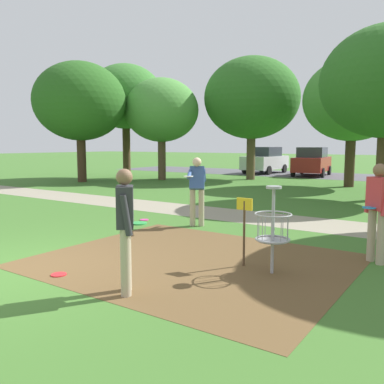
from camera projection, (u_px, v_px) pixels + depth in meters
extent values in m
plane|color=#3D6B28|center=(12.00, 271.00, 6.59)|extent=(160.00, 160.00, 0.00)
cube|color=brown|center=(193.00, 261.00, 7.14)|extent=(5.17, 4.36, 0.01)
cylinder|color=#9E9EA3|center=(273.00, 231.00, 6.37)|extent=(0.05, 0.05, 1.35)
cylinder|color=#9E9EA3|center=(274.00, 187.00, 6.29)|extent=(0.24, 0.24, 0.04)
torus|color=#9E9EA3|center=(273.00, 214.00, 6.34)|extent=(0.58, 0.58, 0.02)
torus|color=#9E9EA3|center=(273.00, 239.00, 6.39)|extent=(0.55, 0.55, 0.03)
cylinder|color=#9E9EA3|center=(273.00, 241.00, 6.39)|extent=(0.48, 0.48, 0.02)
cylinder|color=gray|center=(287.00, 229.00, 6.23)|extent=(0.01, 0.01, 0.40)
cylinder|color=gray|center=(288.00, 227.00, 6.37)|extent=(0.01, 0.01, 0.40)
cylinder|color=gray|center=(283.00, 225.00, 6.51)|extent=(0.01, 0.01, 0.40)
cylinder|color=gray|center=(274.00, 224.00, 6.59)|extent=(0.01, 0.01, 0.40)
cylinder|color=gray|center=(265.00, 224.00, 6.59)|extent=(0.01, 0.01, 0.40)
cylinder|color=gray|center=(259.00, 225.00, 6.50)|extent=(0.01, 0.01, 0.40)
cylinder|color=gray|center=(258.00, 227.00, 6.36)|extent=(0.01, 0.01, 0.40)
cylinder|color=gray|center=(262.00, 229.00, 6.22)|extent=(0.01, 0.01, 0.40)
cylinder|color=gray|center=(271.00, 230.00, 6.14)|extent=(0.01, 0.01, 0.40)
cylinder|color=gray|center=(281.00, 230.00, 6.14)|extent=(0.01, 0.01, 0.40)
cylinder|color=#4C3823|center=(244.00, 234.00, 6.78)|extent=(0.04, 0.04, 1.10)
cube|color=gold|center=(245.00, 204.00, 6.72)|extent=(0.28, 0.03, 0.20)
cylinder|color=tan|center=(126.00, 258.00, 5.65)|extent=(0.14, 0.14, 0.92)
cylinder|color=tan|center=(126.00, 263.00, 5.43)|extent=(0.14, 0.14, 0.92)
cube|color=#2D2D33|center=(125.00, 207.00, 5.45)|extent=(0.40, 0.42, 0.56)
sphere|color=brown|center=(124.00, 177.00, 5.41)|extent=(0.22, 0.22, 0.22)
cylinder|color=#2D2D33|center=(127.00, 211.00, 5.65)|extent=(0.18, 0.18, 0.55)
cylinder|color=#2D2D33|center=(126.00, 215.00, 5.28)|extent=(0.18, 0.18, 0.55)
cylinder|color=green|center=(139.00, 223.00, 5.50)|extent=(0.22, 0.22, 0.02)
cylinder|color=tan|center=(201.00, 208.00, 10.14)|extent=(0.14, 0.14, 0.92)
cylinder|color=tan|center=(193.00, 208.00, 10.15)|extent=(0.14, 0.14, 0.92)
cube|color=#385693|center=(197.00, 178.00, 10.06)|extent=(0.50, 0.51, 0.60)
sphere|color=beige|center=(197.00, 162.00, 9.95)|extent=(0.22, 0.22, 0.22)
cylinder|color=#385693|center=(189.00, 174.00, 9.76)|extent=(0.37, 0.55, 0.21)
cylinder|color=white|center=(189.00, 176.00, 9.49)|extent=(0.22, 0.22, 0.02)
cylinder|color=#385693|center=(204.00, 176.00, 10.22)|extent=(0.32, 0.46, 0.37)
cylinder|color=tan|center=(381.00, 238.00, 6.87)|extent=(0.14, 0.14, 0.92)
cylinder|color=tan|center=(372.00, 235.00, 7.08)|extent=(0.14, 0.14, 0.92)
cube|color=#D1383D|center=(379.00, 194.00, 6.89)|extent=(0.42, 0.39, 0.56)
sphere|color=brown|center=(380.00, 170.00, 6.84)|extent=(0.22, 0.22, 0.22)
cylinder|color=#D1383D|center=(369.00, 197.00, 7.07)|extent=(0.17, 0.19, 0.55)
cylinder|color=#1E93DB|center=(369.00, 208.00, 6.86)|extent=(0.22, 0.22, 0.02)
cylinder|color=red|center=(59.00, 275.00, 6.35)|extent=(0.24, 0.24, 0.02)
cylinder|color=#E53D99|center=(144.00, 220.00, 10.96)|extent=(0.23, 0.23, 0.02)
cylinder|color=#4C3823|center=(383.00, 166.00, 14.75)|extent=(0.47, 0.47, 2.48)
cylinder|color=#422D1E|center=(82.00, 159.00, 22.01)|extent=(0.48, 0.48, 2.47)
ellipsoid|color=#285B1E|center=(80.00, 101.00, 21.65)|extent=(4.88, 4.88, 4.14)
cylinder|color=brown|center=(251.00, 157.00, 23.49)|extent=(0.50, 0.50, 2.61)
ellipsoid|color=#2D6623|center=(252.00, 98.00, 23.11)|extent=(5.41, 5.41, 4.60)
cylinder|color=#4C3823|center=(127.00, 152.00, 24.64)|extent=(0.46, 0.46, 3.17)
ellipsoid|color=#38752D|center=(126.00, 97.00, 24.26)|extent=(4.48, 4.48, 3.81)
cylinder|color=brown|center=(162.00, 159.00, 23.34)|extent=(0.45, 0.45, 2.37)
ellipsoid|color=#4C8E3D|center=(161.00, 110.00, 23.02)|extent=(4.21, 4.21, 3.57)
cylinder|color=#422D1E|center=(350.00, 162.00, 19.45)|extent=(0.46, 0.46, 2.40)
ellipsoid|color=#428433|center=(353.00, 99.00, 19.11)|extent=(4.57, 4.57, 3.89)
cube|color=#4C4C51|center=(355.00, 177.00, 25.57)|extent=(36.00, 6.00, 0.01)
cube|color=silver|center=(265.00, 163.00, 28.71)|extent=(1.88, 4.23, 0.90)
cube|color=#2D333D|center=(265.00, 152.00, 28.62)|extent=(1.63, 2.21, 0.64)
cylinder|color=black|center=(261.00, 168.00, 30.33)|extent=(0.19, 0.60, 0.60)
cylinder|color=black|center=(284.00, 168.00, 29.29)|extent=(0.19, 0.60, 0.60)
cylinder|color=black|center=(245.00, 169.00, 28.23)|extent=(0.19, 0.60, 0.60)
cylinder|color=black|center=(269.00, 170.00, 27.19)|extent=(0.19, 0.60, 0.60)
cube|color=maroon|center=(312.00, 164.00, 26.35)|extent=(2.33, 4.40, 0.90)
cube|color=#2D333D|center=(312.00, 152.00, 26.26)|extent=(1.85, 2.37, 0.64)
cylinder|color=black|center=(302.00, 170.00, 27.96)|extent=(0.26, 0.62, 0.60)
cylinder|color=black|center=(329.00, 170.00, 27.15)|extent=(0.26, 0.62, 0.60)
cylinder|color=black|center=(293.00, 172.00, 25.66)|extent=(0.26, 0.62, 0.60)
cylinder|color=black|center=(323.00, 173.00, 24.84)|extent=(0.26, 0.62, 0.60)
cube|color=gray|center=(220.00, 214.00, 12.00)|extent=(40.00, 1.91, 0.00)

